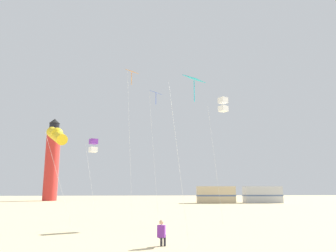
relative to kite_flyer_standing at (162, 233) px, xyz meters
The scene contains 10 objects.
kite_flyer_standing is the anchor object (origin of this frame).
kite_diamond_cyan 7.28m from the kite_flyer_standing, 17.37° to the left, with size 1.86×1.86×8.20m.
kite_tube_gold 10.45m from the kite_flyer_standing, 135.32° to the left, with size 2.37×2.67×6.63m.
kite_box_white 14.09m from the kite_flyer_standing, 59.74° to the left, with size 1.55×1.75×9.73m.
kite_box_violet 14.91m from the kite_flyer_standing, 110.91° to the left, with size 1.16×0.99×6.69m.
kite_diamond_blue 18.53m from the kite_flyer_standing, 88.08° to the left, with size 1.29×1.29×11.92m.
kite_diamond_orange 16.52m from the kite_flyer_standing, 98.57° to the left, with size 1.22×1.22×12.77m.
lighthouse_distant 56.41m from the kite_flyer_standing, 109.49° to the left, with size 2.80×2.80×16.80m.
rv_van_tan 41.69m from the kite_flyer_standing, 72.95° to the left, with size 6.61×2.85×2.80m.
rv_van_silver 44.81m from the kite_flyer_standing, 62.87° to the left, with size 6.51×2.54×2.80m.
Camera 1 is at (-1.62, -8.01, 2.57)m, focal length 34.14 mm.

